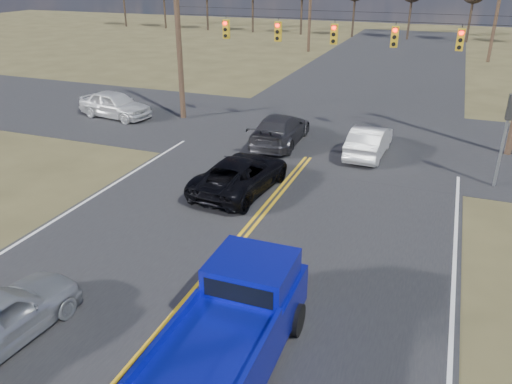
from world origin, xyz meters
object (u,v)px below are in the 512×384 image
(dgrey_car_queue, at_px, (280,130))
(pickup_truck, at_px, (231,332))
(black_suv, at_px, (241,174))
(cross_car_west, at_px, (115,105))
(white_car_queue, at_px, (369,141))

(dgrey_car_queue, bearing_deg, pickup_truck, 102.93)
(dgrey_car_queue, bearing_deg, black_suv, 92.09)
(pickup_truck, xyz_separation_m, cross_car_west, (-15.03, 16.64, -0.25))
(pickup_truck, relative_size, dgrey_car_queue, 1.09)
(black_suv, height_order, cross_car_west, cross_car_west)
(dgrey_car_queue, bearing_deg, white_car_queue, 177.41)
(white_car_queue, bearing_deg, pickup_truck, 90.43)
(pickup_truck, relative_size, white_car_queue, 1.31)
(pickup_truck, distance_m, white_car_queue, 15.46)
(white_car_queue, height_order, cross_car_west, cross_car_west)
(pickup_truck, height_order, cross_car_west, pickup_truck)
(pickup_truck, xyz_separation_m, dgrey_car_queue, (-4.08, 15.51, -0.28))
(pickup_truck, height_order, white_car_queue, pickup_truck)
(white_car_queue, bearing_deg, cross_car_west, -2.18)
(white_car_queue, bearing_deg, black_suv, 58.25)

